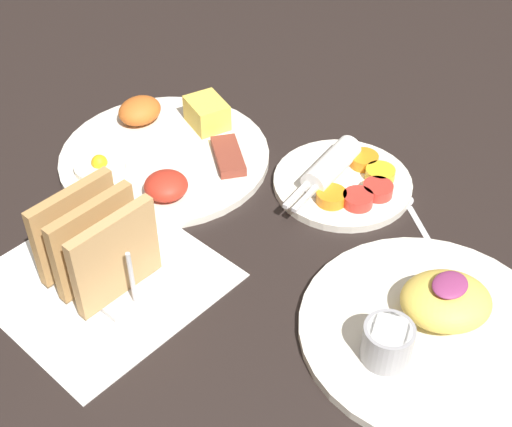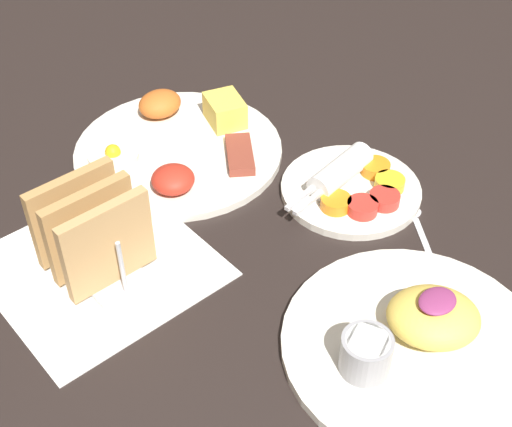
{
  "view_description": "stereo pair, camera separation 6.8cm",
  "coord_description": "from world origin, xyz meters",
  "px_view_note": "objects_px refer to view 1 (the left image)",
  "views": [
    {
      "loc": [
        -0.43,
        -0.38,
        0.56
      ],
      "look_at": [
        0.0,
        0.02,
        0.03
      ],
      "focal_mm": 50.0,
      "sensor_mm": 36.0,
      "label": 1
    },
    {
      "loc": [
        -0.38,
        -0.42,
        0.56
      ],
      "look_at": [
        0.0,
        0.02,
        0.03
      ],
      "focal_mm": 50.0,
      "sensor_mm": 36.0,
      "label": 2
    }
  ],
  "objects_px": {
    "plate_foreground": "(430,324)",
    "toast_rack": "(96,245)",
    "plate_breakfast": "(165,150)",
    "plate_condiments": "(346,181)"
  },
  "relations": [
    {
      "from": "plate_breakfast",
      "to": "toast_rack",
      "type": "relative_size",
      "value": 2.3
    },
    {
      "from": "plate_condiments",
      "to": "plate_foreground",
      "type": "xyz_separation_m",
      "value": [
        -0.12,
        -0.2,
        0.0
      ]
    },
    {
      "from": "plate_condiments",
      "to": "toast_rack",
      "type": "height_order",
      "value": "toast_rack"
    },
    {
      "from": "toast_rack",
      "to": "plate_condiments",
      "type": "bearing_deg",
      "value": -18.02
    },
    {
      "from": "plate_breakfast",
      "to": "toast_rack",
      "type": "height_order",
      "value": "toast_rack"
    },
    {
      "from": "plate_breakfast",
      "to": "plate_foreground",
      "type": "height_order",
      "value": "plate_foreground"
    },
    {
      "from": "plate_breakfast",
      "to": "plate_foreground",
      "type": "relative_size",
      "value": 1.04
    },
    {
      "from": "plate_foreground",
      "to": "toast_rack",
      "type": "bearing_deg",
      "value": 120.37
    },
    {
      "from": "plate_foreground",
      "to": "toast_rack",
      "type": "xyz_separation_m",
      "value": [
        -0.17,
        0.29,
        0.04
      ]
    },
    {
      "from": "plate_foreground",
      "to": "toast_rack",
      "type": "height_order",
      "value": "toast_rack"
    }
  ]
}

